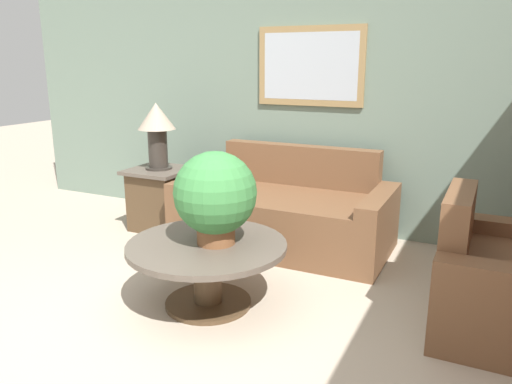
% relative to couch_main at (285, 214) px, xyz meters
% --- Properties ---
extents(ground_plane, '(20.00, 20.00, 0.00)m').
position_rel_couch_main_xyz_m(ground_plane, '(-0.03, -2.20, -0.29)').
color(ground_plane, tan).
extents(wall_back, '(7.01, 0.09, 2.60)m').
position_rel_couch_main_xyz_m(wall_back, '(-0.03, 0.62, 1.01)').
color(wall_back, slate).
rests_on(wall_back, ground_plane).
extents(couch_main, '(1.91, 0.99, 0.87)m').
position_rel_couch_main_xyz_m(couch_main, '(0.00, 0.00, 0.00)').
color(couch_main, brown).
rests_on(couch_main, ground_plane).
extents(coffee_table, '(1.09, 1.09, 0.46)m').
position_rel_couch_main_xyz_m(coffee_table, '(-0.01, -1.35, 0.04)').
color(coffee_table, '#4C3823').
rests_on(coffee_table, ground_plane).
extents(side_table, '(0.57, 0.57, 0.62)m').
position_rel_couch_main_xyz_m(side_table, '(-1.31, -0.12, 0.02)').
color(side_table, '#4C3823').
rests_on(side_table, ground_plane).
extents(table_lamp, '(0.37, 0.37, 0.65)m').
position_rel_couch_main_xyz_m(table_lamp, '(-1.31, -0.12, 0.75)').
color(table_lamp, '#2D2823').
rests_on(table_lamp, side_table).
extents(potted_plant_on_table, '(0.56, 0.56, 0.63)m').
position_rel_couch_main_xyz_m(potted_plant_on_table, '(0.04, -1.32, 0.50)').
color(potted_plant_on_table, brown).
rests_on(potted_plant_on_table, coffee_table).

